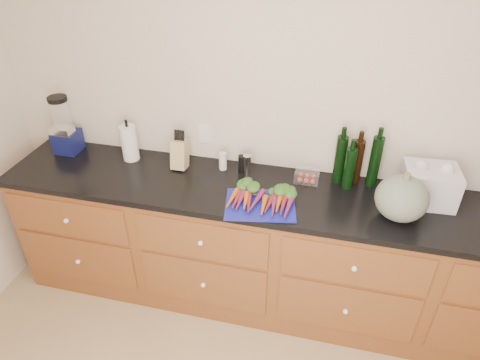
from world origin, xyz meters
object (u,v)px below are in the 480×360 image
(carrots, at_px, (262,197))
(tomato_box, at_px, (307,176))
(blender_appliance, at_px, (64,128))
(paper_towel, at_px, (129,143))
(squash, at_px, (402,198))
(knife_block, at_px, (180,154))
(cutting_board, at_px, (260,205))

(carrots, xyz_separation_m, tomato_box, (0.23, 0.29, 0.00))
(carrots, height_order, blender_appliance, blender_appliance)
(paper_towel, bearing_deg, blender_appliance, -179.74)
(tomato_box, bearing_deg, squash, -25.07)
(blender_appliance, distance_m, paper_towel, 0.48)
(squash, distance_m, blender_appliance, 2.23)
(knife_block, bearing_deg, carrots, -23.64)
(paper_towel, bearing_deg, cutting_board, -18.32)
(tomato_box, bearing_deg, cutting_board, -125.41)
(carrots, xyz_separation_m, knife_block, (-0.60, 0.26, 0.06))
(cutting_board, xyz_separation_m, squash, (0.77, 0.08, 0.12))
(blender_appliance, relative_size, paper_towel, 1.65)
(blender_appliance, bearing_deg, cutting_board, -12.41)
(blender_appliance, height_order, tomato_box, blender_appliance)
(squash, height_order, paper_towel, squash)
(blender_appliance, bearing_deg, paper_towel, 0.26)
(paper_towel, distance_m, tomato_box, 1.20)
(cutting_board, distance_m, tomato_box, 0.41)
(carrots, relative_size, squash, 1.32)
(knife_block, bearing_deg, squash, -9.15)
(carrots, distance_m, paper_towel, 1.01)
(carrots, height_order, knife_block, knife_block)
(squash, xyz_separation_m, knife_block, (-1.37, 0.22, -0.03))
(carrots, bearing_deg, paper_towel, 163.66)
(carrots, distance_m, tomato_box, 0.38)
(cutting_board, relative_size, knife_block, 2.09)
(carrots, bearing_deg, tomato_box, 51.35)
(carrots, distance_m, squash, 0.78)
(squash, bearing_deg, cutting_board, -174.15)
(cutting_board, distance_m, knife_block, 0.68)
(squash, relative_size, knife_block, 1.48)
(paper_towel, relative_size, knife_block, 1.27)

